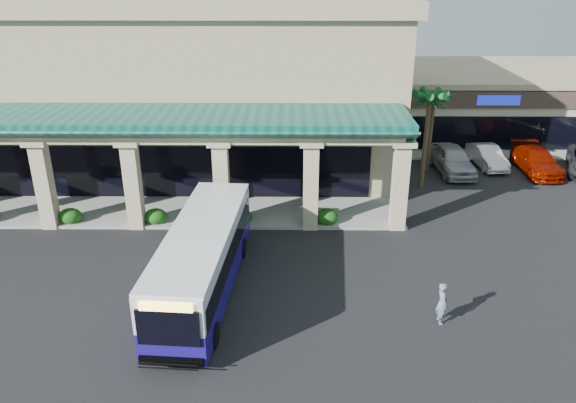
{
  "coord_description": "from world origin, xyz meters",
  "views": [
    {
      "loc": [
        0.56,
        -21.12,
        12.83
      ],
      "look_at": [
        0.37,
        3.51,
        2.2
      ],
      "focal_mm": 35.0,
      "sensor_mm": 36.0,
      "label": 1
    }
  ],
  "objects_px": {
    "pedestrian": "(442,303)",
    "car_white": "(487,156)",
    "transit_bus": "(203,261)",
    "car_silver": "(452,159)",
    "car_red": "(537,161)"
  },
  "relations": [
    {
      "from": "car_silver",
      "to": "car_red",
      "type": "xyz_separation_m",
      "value": [
        5.53,
        0.07,
        -0.11
      ]
    },
    {
      "from": "car_silver",
      "to": "car_white",
      "type": "relative_size",
      "value": 1.2
    },
    {
      "from": "car_white",
      "to": "car_red",
      "type": "distance_m",
      "value": 3.08
    },
    {
      "from": "car_silver",
      "to": "car_red",
      "type": "relative_size",
      "value": 0.98
    },
    {
      "from": "car_silver",
      "to": "car_white",
      "type": "distance_m",
      "value": 2.88
    },
    {
      "from": "pedestrian",
      "to": "car_white",
      "type": "distance_m",
      "value": 19.29
    },
    {
      "from": "transit_bus",
      "to": "car_red",
      "type": "bearing_deg",
      "value": 40.96
    },
    {
      "from": "transit_bus",
      "to": "car_red",
      "type": "relative_size",
      "value": 2.04
    },
    {
      "from": "car_silver",
      "to": "car_white",
      "type": "bearing_deg",
      "value": 20.13
    },
    {
      "from": "car_silver",
      "to": "transit_bus",
      "type": "bearing_deg",
      "value": -137.06
    },
    {
      "from": "transit_bus",
      "to": "car_white",
      "type": "distance_m",
      "value": 23.01
    },
    {
      "from": "car_silver",
      "to": "car_red",
      "type": "bearing_deg",
      "value": -2.34
    },
    {
      "from": "transit_bus",
      "to": "pedestrian",
      "type": "distance_m",
      "value": 9.61
    },
    {
      "from": "pedestrian",
      "to": "car_white",
      "type": "bearing_deg",
      "value": -27.05
    },
    {
      "from": "car_white",
      "to": "car_red",
      "type": "height_order",
      "value": "car_red"
    }
  ]
}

